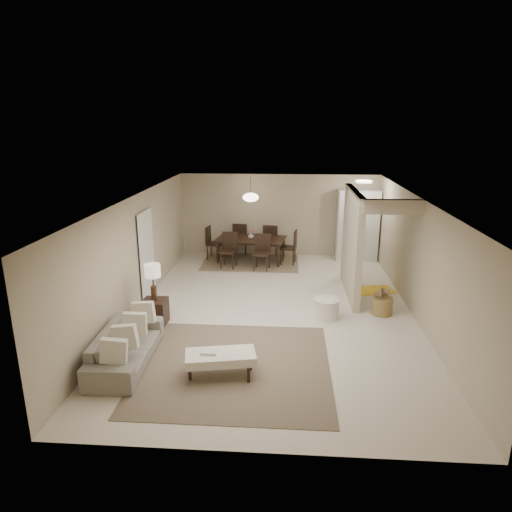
# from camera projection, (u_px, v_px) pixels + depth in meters

# --- Properties ---
(floor) EXTENTS (9.00, 9.00, 0.00)m
(floor) POSITION_uv_depth(u_px,v_px,m) (273.00, 311.00, 10.04)
(floor) COLOR beige
(floor) RESTS_ON ground
(ceiling) EXTENTS (9.00, 9.00, 0.00)m
(ceiling) POSITION_uv_depth(u_px,v_px,m) (275.00, 198.00, 9.33)
(ceiling) COLOR white
(ceiling) RESTS_ON back_wall
(back_wall) EXTENTS (6.00, 0.00, 6.00)m
(back_wall) POSITION_uv_depth(u_px,v_px,m) (279.00, 215.00, 13.99)
(back_wall) COLOR #BBAB8E
(back_wall) RESTS_ON floor
(left_wall) EXTENTS (0.00, 9.00, 9.00)m
(left_wall) POSITION_uv_depth(u_px,v_px,m) (136.00, 254.00, 9.89)
(left_wall) COLOR #BBAB8E
(left_wall) RESTS_ON floor
(right_wall) EXTENTS (0.00, 9.00, 9.00)m
(right_wall) POSITION_uv_depth(u_px,v_px,m) (418.00, 259.00, 9.48)
(right_wall) COLOR #BBAB8E
(right_wall) RESTS_ON floor
(partition) EXTENTS (0.15, 2.50, 2.50)m
(partition) POSITION_uv_depth(u_px,v_px,m) (352.00, 243.00, 10.76)
(partition) COLOR #BBAB8E
(partition) RESTS_ON floor
(doorway) EXTENTS (0.04, 0.90, 2.04)m
(doorway) POSITION_uv_depth(u_px,v_px,m) (146.00, 256.00, 10.52)
(doorway) COLOR black
(doorway) RESTS_ON floor
(pantry_cabinet) EXTENTS (1.20, 0.55, 2.10)m
(pantry_cabinet) POSITION_uv_depth(u_px,v_px,m) (357.00, 225.00, 13.55)
(pantry_cabinet) COLOR silver
(pantry_cabinet) RESTS_ON floor
(flush_light) EXTENTS (0.44, 0.44, 0.05)m
(flush_light) POSITION_uv_depth(u_px,v_px,m) (364.00, 182.00, 12.25)
(flush_light) COLOR white
(flush_light) RESTS_ON ceiling
(living_rug) EXTENTS (3.20, 3.20, 0.01)m
(living_rug) POSITION_uv_depth(u_px,v_px,m) (235.00, 366.00, 7.76)
(living_rug) COLOR brown
(living_rug) RESTS_ON floor
(sofa) EXTENTS (2.10, 0.87, 0.61)m
(sofa) POSITION_uv_depth(u_px,v_px,m) (126.00, 347.00, 7.80)
(sofa) COLOR gray
(sofa) RESTS_ON floor
(ottoman_bench) EXTENTS (1.21, 0.72, 0.41)m
(ottoman_bench) POSITION_uv_depth(u_px,v_px,m) (221.00, 358.00, 7.40)
(ottoman_bench) COLOR #EEE9CF
(ottoman_bench) RESTS_ON living_rug
(side_table) EXTENTS (0.48, 0.48, 0.52)m
(side_table) POSITION_uv_depth(u_px,v_px,m) (155.00, 312.00, 9.34)
(side_table) COLOR black
(side_table) RESTS_ON floor
(table_lamp) EXTENTS (0.32, 0.32, 0.76)m
(table_lamp) POSITION_uv_depth(u_px,v_px,m) (153.00, 274.00, 9.10)
(table_lamp) COLOR #442D1D
(table_lamp) RESTS_ON side_table
(round_pouf) EXTENTS (0.54, 0.54, 0.42)m
(round_pouf) POSITION_uv_depth(u_px,v_px,m) (326.00, 309.00, 9.63)
(round_pouf) COLOR #EEE9CF
(round_pouf) RESTS_ON floor
(wicker_basket) EXTENTS (0.52, 0.52, 0.37)m
(wicker_basket) POSITION_uv_depth(u_px,v_px,m) (382.00, 306.00, 9.83)
(wicker_basket) COLOR olive
(wicker_basket) RESTS_ON floor
(dining_rug) EXTENTS (2.80, 2.10, 0.01)m
(dining_rug) POSITION_uv_depth(u_px,v_px,m) (251.00, 261.00, 13.63)
(dining_rug) COLOR #736547
(dining_rug) RESTS_ON floor
(dining_table) EXTENTS (2.14, 1.39, 0.70)m
(dining_table) POSITION_uv_depth(u_px,v_px,m) (251.00, 250.00, 13.53)
(dining_table) COLOR black
(dining_table) RESTS_ON dining_rug
(dining_chairs) EXTENTS (2.71, 2.12, 1.00)m
(dining_chairs) POSITION_uv_depth(u_px,v_px,m) (251.00, 245.00, 13.49)
(dining_chairs) COLOR black
(dining_chairs) RESTS_ON dining_rug
(vase) EXTENTS (0.22, 0.22, 0.17)m
(vase) POSITION_uv_depth(u_px,v_px,m) (251.00, 236.00, 13.41)
(vase) COLOR silver
(vase) RESTS_ON dining_table
(yellow_mat) EXTENTS (1.10, 0.82, 0.01)m
(yellow_mat) POSITION_uv_depth(u_px,v_px,m) (373.00, 290.00, 11.26)
(yellow_mat) COLOR yellow
(yellow_mat) RESTS_ON floor
(pendant_light) EXTENTS (0.46, 0.46, 0.71)m
(pendant_light) POSITION_uv_depth(u_px,v_px,m) (251.00, 197.00, 13.09)
(pendant_light) COLOR #442D1D
(pendant_light) RESTS_ON ceiling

